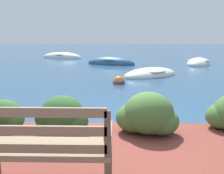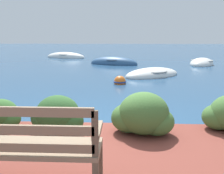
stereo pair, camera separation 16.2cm
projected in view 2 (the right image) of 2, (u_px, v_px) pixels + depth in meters
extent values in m
plane|color=navy|center=(108.00, 134.00, 4.54)|extent=(80.00, 80.00, 0.00)
cube|color=brown|center=(100.00, 159.00, 2.79)|extent=(0.06, 0.06, 0.40)
cube|color=#8C755B|center=(36.00, 148.00, 2.57)|extent=(1.34, 0.48, 0.05)
cube|color=#8C755B|center=(27.00, 147.00, 2.34)|extent=(1.27, 0.04, 0.09)
cube|color=#8C755B|center=(26.00, 130.00, 2.30)|extent=(1.27, 0.04, 0.09)
cube|color=#8C755B|center=(25.00, 112.00, 2.27)|extent=(1.27, 0.04, 0.09)
cube|color=brown|center=(95.00, 134.00, 2.28)|extent=(0.06, 0.04, 0.45)
cube|color=#8C755B|center=(97.00, 130.00, 2.49)|extent=(0.07, 0.43, 0.05)
ellipsoid|color=#38662D|center=(1.00, 113.00, 4.24)|extent=(0.58, 0.52, 0.49)
ellipsoid|color=#38662D|center=(9.00, 119.00, 4.22)|extent=(0.40, 0.36, 0.32)
ellipsoid|color=#2D5628|center=(58.00, 114.00, 4.04)|extent=(0.71, 0.64, 0.60)
ellipsoid|color=#2D5628|center=(47.00, 118.00, 4.12)|extent=(0.53, 0.48, 0.43)
ellipsoid|color=#2D5628|center=(68.00, 121.00, 4.02)|extent=(0.50, 0.45, 0.39)
ellipsoid|color=#426B33|center=(144.00, 113.00, 3.94)|extent=(0.80, 0.72, 0.68)
ellipsoid|color=#426B33|center=(130.00, 118.00, 4.03)|extent=(0.60, 0.54, 0.48)
ellipsoid|color=#426B33|center=(156.00, 121.00, 3.92)|extent=(0.56, 0.50, 0.44)
ellipsoid|color=#426B33|center=(218.00, 117.00, 4.16)|extent=(0.53, 0.48, 0.43)
ellipsoid|color=silver|center=(152.00, 75.00, 10.71)|extent=(2.89, 2.48, 0.63)
torus|color=gray|center=(152.00, 71.00, 10.67)|extent=(1.74, 1.74, 0.07)
cube|color=#846647|center=(145.00, 72.00, 10.48)|extent=(0.65, 0.91, 0.04)
cube|color=#846647|center=(158.00, 71.00, 10.84)|extent=(0.65, 0.91, 0.04)
ellipsoid|color=#2D517A|center=(114.00, 63.00, 14.71)|extent=(3.04, 1.78, 0.79)
torus|color=#2D4157|center=(114.00, 60.00, 14.67)|extent=(1.27, 1.27, 0.07)
cube|color=#846647|center=(121.00, 60.00, 14.54)|extent=(0.34, 0.80, 0.04)
cube|color=#846647|center=(108.00, 60.00, 14.79)|extent=(0.34, 0.80, 0.04)
ellipsoid|color=silver|center=(202.00, 64.00, 14.52)|extent=(2.17, 2.55, 0.71)
torus|color=gray|center=(202.00, 61.00, 14.48)|extent=(1.69, 1.69, 0.07)
cube|color=#846647|center=(203.00, 61.00, 14.77)|extent=(0.91, 0.59, 0.04)
cube|color=#846647|center=(201.00, 62.00, 14.26)|extent=(0.91, 0.59, 0.04)
ellipsoid|color=silver|center=(66.00, 57.00, 18.60)|extent=(3.21, 1.81, 0.75)
torus|color=gray|center=(66.00, 54.00, 18.56)|extent=(1.28, 1.28, 0.07)
cube|color=#846647|center=(60.00, 55.00, 18.70)|extent=(0.34, 0.82, 0.04)
cube|color=#846647|center=(70.00, 55.00, 18.45)|extent=(0.34, 0.82, 0.04)
sphere|color=orange|center=(120.00, 82.00, 9.07)|extent=(0.43, 0.43, 0.43)
torus|color=navy|center=(120.00, 82.00, 9.07)|extent=(0.48, 0.48, 0.05)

